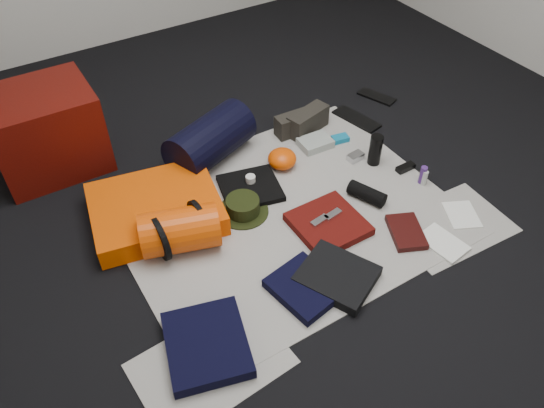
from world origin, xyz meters
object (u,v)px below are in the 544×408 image
compact_camera (355,157)px  sleeping_pad (156,209)px  navy_duffel (210,140)px  red_cabinet (46,131)px  water_bottle (375,150)px  paperback_book (406,232)px  stuff_sack (180,230)px

compact_camera → sleeping_pad: bearing=165.3°
navy_duffel → sleeping_pad: bearing=-169.7°
red_cabinet → water_bottle: size_ratio=3.04×
sleeping_pad → navy_duffel: bearing=31.4°
water_bottle → paperback_book: water_bottle is taller
navy_duffel → compact_camera: bearing=-53.7°
sleeping_pad → compact_camera: size_ratio=6.66×
stuff_sack → water_bottle: bearing=0.2°
stuff_sack → navy_duffel: 0.67m
navy_duffel → compact_camera: (0.68, -0.44, -0.11)m
red_cabinet → sleeping_pad: bearing=-65.3°
red_cabinet → water_bottle: 1.78m
water_bottle → paperback_book: size_ratio=0.78×
stuff_sack → compact_camera: 1.11m
sleeping_pad → red_cabinet: bearing=114.1°
stuff_sack → compact_camera: size_ratio=3.88×
red_cabinet → stuff_sack: red_cabinet is taller
stuff_sack → navy_duffel: size_ratio=0.72×
stuff_sack → sleeping_pad: bearing=96.0°
navy_duffel → water_bottle: size_ratio=2.78×
sleeping_pad → water_bottle: water_bottle is taller
red_cabinet → compact_camera: size_ratio=5.88×
red_cabinet → compact_camera: bearing=-30.1°
water_bottle → compact_camera: bearing=131.7°
stuff_sack → water_bottle: size_ratio=2.01×
compact_camera → paperback_book: bearing=-111.0°
red_cabinet → sleeping_pad: red_cabinet is taller
navy_duffel → paperback_book: (0.53, -1.02, -0.11)m
sleeping_pad → compact_camera: sleeping_pad is taller
sleeping_pad → compact_camera: bearing=-8.1°
water_bottle → compact_camera: 0.12m
sleeping_pad → paperback_book: 1.23m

